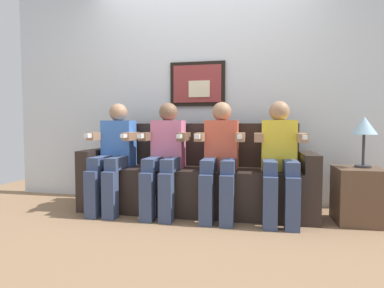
% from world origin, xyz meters
% --- Properties ---
extents(ground_plane, '(6.15, 6.15, 0.00)m').
position_xyz_m(ground_plane, '(0.00, 0.00, 0.00)').
color(ground_plane, '#8C6B4C').
extents(back_wall_assembly, '(4.73, 0.10, 2.60)m').
position_xyz_m(back_wall_assembly, '(-0.00, 0.76, 1.30)').
color(back_wall_assembly, silver).
rests_on(back_wall_assembly, ground_plane).
extents(couch, '(2.33, 0.58, 0.90)m').
position_xyz_m(couch, '(0.00, 0.33, 0.31)').
color(couch, '#2D231E').
rests_on(couch, ground_plane).
extents(person_leftmost, '(0.46, 0.56, 1.11)m').
position_xyz_m(person_leftmost, '(-0.82, 0.16, 0.61)').
color(person_leftmost, '#3F72CC').
rests_on(person_leftmost, ground_plane).
extents(person_left_center, '(0.46, 0.56, 1.11)m').
position_xyz_m(person_left_center, '(-0.27, 0.16, 0.61)').
color(person_left_center, pink).
rests_on(person_left_center, ground_plane).
extents(person_right_center, '(0.46, 0.56, 1.11)m').
position_xyz_m(person_right_center, '(0.27, 0.16, 0.61)').
color(person_right_center, '#D8593F').
rests_on(person_right_center, ground_plane).
extents(person_rightmost, '(0.46, 0.56, 1.11)m').
position_xyz_m(person_rightmost, '(0.82, 0.16, 0.61)').
color(person_rightmost, yellow).
rests_on(person_rightmost, ground_plane).
extents(side_table_right, '(0.40, 0.40, 0.50)m').
position_xyz_m(side_table_right, '(1.52, 0.22, 0.25)').
color(side_table_right, brown).
rests_on(side_table_right, ground_plane).
extents(table_lamp, '(0.22, 0.22, 0.46)m').
position_xyz_m(table_lamp, '(1.56, 0.26, 0.86)').
color(table_lamp, '#333338').
rests_on(table_lamp, side_table_right).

